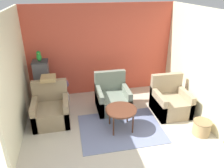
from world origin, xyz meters
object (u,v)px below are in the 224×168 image
(armchair_left, at_px, (51,110))
(wicker_basket, at_px, (202,127))
(armchair_right, at_px, (170,102))
(parrot, at_px, (39,56))
(birdcage, at_px, (43,84))
(coffee_table, at_px, (121,111))
(potted_plant, at_px, (64,88))
(armchair_middle, at_px, (112,99))

(armchair_left, distance_m, wicker_basket, 3.53)
(wicker_basket, bearing_deg, armchair_right, 106.65)
(parrot, bearing_deg, birdcage, -90.00)
(armchair_left, relative_size, parrot, 3.49)
(wicker_basket, bearing_deg, parrot, 148.55)
(coffee_table, bearing_deg, wicker_basket, -18.28)
(birdcage, relative_size, potted_plant, 1.80)
(armchair_left, relative_size, potted_plant, 1.37)
(parrot, height_order, potted_plant, parrot)
(armchair_left, distance_m, potted_plant, 0.99)
(coffee_table, height_order, birdcage, birdcage)
(armchair_middle, xyz_separation_m, birdcage, (-1.80, 0.65, 0.30))
(coffee_table, relative_size, parrot, 2.58)
(armchair_left, height_order, armchair_middle, same)
(armchair_middle, relative_size, birdcage, 0.76)
(armchair_middle, bearing_deg, coffee_table, -90.13)
(armchair_right, bearing_deg, coffee_table, -163.28)
(armchair_left, xyz_separation_m, wicker_basket, (3.31, -1.23, -0.12))
(parrot, distance_m, wicker_basket, 4.31)
(armchair_left, bearing_deg, potted_plant, 70.95)
(armchair_right, distance_m, parrot, 3.60)
(armchair_middle, xyz_separation_m, wicker_basket, (1.73, -1.51, -0.12))
(armchair_left, xyz_separation_m, birdcage, (-0.22, 0.92, 0.30))
(coffee_table, height_order, potted_plant, potted_plant)
(armchair_middle, height_order, potted_plant, armchair_middle)
(armchair_right, bearing_deg, birdcage, 160.34)
(potted_plant, bearing_deg, armchair_left, -109.05)
(armchair_right, relative_size, potted_plant, 1.37)
(coffee_table, distance_m, birdcage, 2.40)
(armchair_middle, distance_m, birdcage, 1.93)
(birdcage, distance_m, parrot, 0.80)
(armchair_right, xyz_separation_m, birdcage, (-3.23, 1.15, 0.30))
(armchair_middle, height_order, wicker_basket, armchair_middle)
(parrot, height_order, wicker_basket, parrot)
(coffee_table, relative_size, armchair_middle, 0.74)
(armchair_middle, bearing_deg, birdcage, 160.26)
(armchair_left, xyz_separation_m, armchair_middle, (1.58, 0.28, 0.00))
(armchair_left, distance_m, parrot, 1.45)
(coffee_table, xyz_separation_m, armchair_middle, (0.00, 0.94, -0.18))
(armchair_right, height_order, armchair_middle, same)
(coffee_table, height_order, armchair_middle, armchair_middle)
(potted_plant, bearing_deg, parrot, -178.91)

